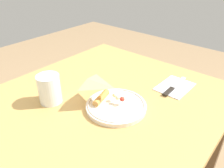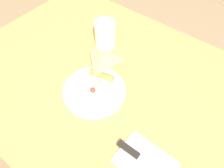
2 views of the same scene
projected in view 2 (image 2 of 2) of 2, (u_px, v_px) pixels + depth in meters
name	position (u px, v px, depth m)	size (l,w,h in m)	color
ground_plane	(104.00, 150.00, 1.44)	(6.00, 6.00, 0.00)	#997A56
dining_table	(99.00, 91.00, 0.93)	(1.06, 0.84, 0.77)	tan
plate_pizza	(95.00, 89.00, 0.77)	(0.22, 0.22, 0.05)	silver
milk_glass	(105.00, 35.00, 0.89)	(0.09, 0.09, 0.11)	white
napkin_folded	(146.00, 162.00, 0.62)	(0.17, 0.12, 0.00)	silver
butter_knife	(143.00, 160.00, 0.62)	(0.20, 0.02, 0.01)	black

